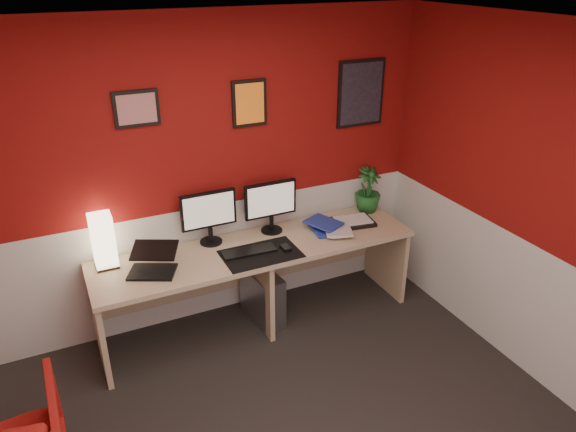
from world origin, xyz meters
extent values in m
cube|color=white|center=(0.00, 0.00, 2.50)|extent=(4.00, 3.50, 0.01)
cube|color=maroon|center=(0.00, 1.75, 1.25)|extent=(4.00, 0.01, 2.50)
cube|color=maroon|center=(2.00, 0.00, 1.25)|extent=(0.01, 3.50, 2.50)
cube|color=silver|center=(0.00, 1.75, 0.50)|extent=(4.00, 0.01, 1.00)
cube|color=silver|center=(2.00, 0.00, 0.50)|extent=(0.01, 3.50, 1.00)
cube|color=tan|center=(0.42, 1.41, 0.36)|extent=(2.60, 0.65, 0.73)
cube|color=#FFE5B2|center=(-0.71, 1.60, 0.93)|extent=(0.16, 0.16, 0.40)
cube|color=black|center=(-0.42, 1.36, 0.84)|extent=(0.40, 0.35, 0.22)
cube|color=black|center=(0.11, 1.63, 1.02)|extent=(0.45, 0.06, 0.58)
cube|color=black|center=(0.64, 1.61, 1.02)|extent=(0.45, 0.06, 0.58)
cube|color=black|center=(0.40, 1.28, 0.73)|extent=(0.60, 0.38, 0.01)
cube|color=black|center=(0.33, 1.33, 0.74)|extent=(0.43, 0.16, 0.02)
cube|color=black|center=(0.60, 1.25, 0.75)|extent=(0.06, 0.10, 0.03)
imported|color=#21359A|center=(0.94, 1.43, 0.74)|extent=(0.24, 0.31, 0.03)
imported|color=silver|center=(1.02, 1.37, 0.77)|extent=(0.31, 0.35, 0.02)
imported|color=#21359A|center=(0.94, 1.39, 0.79)|extent=(0.31, 0.35, 0.03)
cube|color=black|center=(1.33, 1.44, 0.74)|extent=(0.38, 0.30, 0.03)
imported|color=#19591E|center=(1.59, 1.61, 0.94)|extent=(0.28, 0.28, 0.41)
cube|color=#99999E|center=(0.47, 1.44, 0.23)|extent=(0.25, 0.47, 0.45)
cube|color=red|center=(-0.33, 1.74, 1.85)|extent=(0.32, 0.02, 0.26)
cube|color=orange|center=(0.52, 1.74, 1.80)|extent=(0.28, 0.02, 0.36)
cube|color=black|center=(1.53, 1.74, 1.78)|extent=(0.44, 0.02, 0.56)
camera|label=1|loc=(-0.97, -2.11, 2.80)|focal=33.63mm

